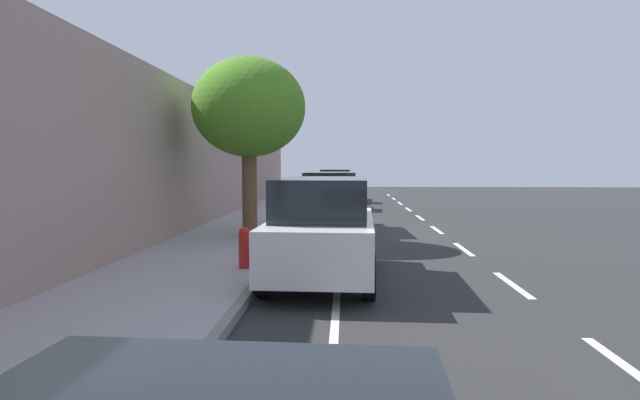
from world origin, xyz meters
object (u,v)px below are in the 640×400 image
Objects in this scene: street_tree_near_cyclist at (249,109)px; fire_hydrant at (244,247)px; parked_pickup_red_nearest at (337,187)px; bicycle_at_curb at (312,221)px; parked_suv_white_far at (323,228)px; parked_sedan_tan_second at (337,195)px; cyclist_with_backpack at (306,200)px; parked_suv_grey_mid at (328,200)px.

fire_hydrant is (-0.77, 4.90, -3.29)m from street_tree_near_cyclist.
parked_pickup_red_nearest reaches higher than bicycle_at_curb.
street_tree_near_cyclist is at bearing -81.06° from fire_hydrant.
parked_suv_white_far is at bearing 169.46° from fire_hydrant.
fire_hydrant is at bearing 84.24° from parked_sedan_tan_second.
parked_suv_white_far is 0.92× the size of street_tree_near_cyclist.
cyclist_with_backpack is (0.81, 14.22, 0.13)m from parked_pickup_red_nearest.
parked_suv_white_far is 7.60m from bicycle_at_curb.
cyclist_with_backpack is (0.94, -7.97, 0.00)m from parked_suv_white_far.
parked_pickup_red_nearest is 6.43× the size of fire_hydrant.
parked_pickup_red_nearest reaches higher than cyclist_with_backpack.
bicycle_at_curb is 7.29m from fire_hydrant.
bicycle_at_curb is 4.52m from street_tree_near_cyclist.
parked_suv_grey_mid reaches higher than fire_hydrant.
parked_suv_grey_mid is at bearing -100.73° from fire_hydrant.
cyclist_with_backpack is at bearing 86.73° from parked_pickup_red_nearest.
parked_suv_grey_mid is (0.04, 14.24, 0.13)m from parked_pickup_red_nearest.
parked_suv_white_far reaches higher than fire_hydrant.
parked_sedan_tan_second is 8.70m from bicycle_at_curb.
parked_suv_white_far is 6.39m from street_tree_near_cyclist.
fire_hydrant is (0.89, 7.23, 0.21)m from bicycle_at_curb.
parked_suv_white_far is 5.67× the size of fire_hydrant.
parked_sedan_tan_second is 0.87× the size of street_tree_near_cyclist.
parked_suv_grey_mid reaches higher than parked_pickup_red_nearest.
parked_pickup_red_nearest is at bearing -93.89° from fire_hydrant.
bicycle_at_curb is at bearing -125.55° from street_tree_near_cyclist.
bicycle_at_curb is (0.59, 14.65, -0.53)m from parked_pickup_red_nearest.
cyclist_with_backpack is 0.33× the size of street_tree_near_cyclist.
parked_sedan_tan_second reaches higher than fire_hydrant.
bicycle_at_curb is 2.01× the size of fire_hydrant.
bicycle_at_curb is 1.00× the size of cyclist_with_backpack.
cyclist_with_backpack is (0.78, -0.03, 0.00)m from parked_suv_grey_mid.
fire_hydrant is at bearing 98.94° from street_tree_near_cyclist.
parked_suv_grey_mid reaches higher than parked_sedan_tan_second.
bicycle_at_curb is (0.55, 0.41, -0.66)m from parked_suv_grey_mid.
street_tree_near_cyclist reaches higher than cyclist_with_backpack.
parked_sedan_tan_second is 0.94× the size of parked_suv_grey_mid.
parked_pickup_red_nearest is 1.14× the size of parked_suv_white_far.
bicycle_at_curb is at bearing -84.57° from parked_suv_white_far.
bicycle_at_curb is at bearing 85.31° from parked_sedan_tan_second.
parked_suv_grey_mid and parked_suv_white_far have the same top height.
street_tree_near_cyclist is at bearing 62.42° from cyclist_with_backpack.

